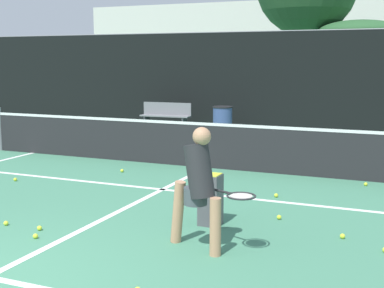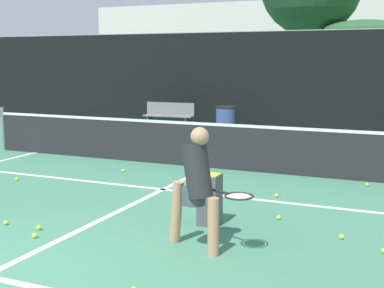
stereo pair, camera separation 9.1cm
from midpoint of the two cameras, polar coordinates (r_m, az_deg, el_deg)
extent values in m
cube|color=white|center=(9.35, -3.45, -4.86)|extent=(8.25, 0.10, 0.01)
cube|color=white|center=(8.48, -6.57, -6.37)|extent=(0.10, 6.19, 0.01)
cylinder|color=slate|center=(14.08, -19.96, 1.52)|extent=(0.09, 0.09, 1.07)
cube|color=#232326|center=(11.11, 1.30, -0.14)|extent=(11.00, 0.02, 0.95)
cube|color=white|center=(11.05, 1.31, 2.14)|extent=(11.00, 0.03, 0.06)
cube|color=black|center=(16.92, 9.24, 6.53)|extent=(24.00, 0.06, 3.08)
cylinder|color=slate|center=(16.93, 9.38, 11.81)|extent=(24.00, 0.04, 0.04)
cylinder|color=tan|center=(6.21, 2.08, -8.84)|extent=(0.13, 0.13, 0.68)
cylinder|color=tan|center=(6.61, -1.90, -7.27)|extent=(0.26, 0.20, 0.79)
cylinder|color=#3F474C|center=(6.33, -0.04, -5.55)|extent=(0.28, 0.28, 0.21)
cylinder|color=#262628|center=(6.22, 0.36, -2.87)|extent=(0.40, 0.34, 0.69)
sphere|color=tan|center=(6.12, 0.63, 0.82)|extent=(0.21, 0.21, 0.21)
cylinder|color=#262628|center=(6.35, 2.70, -5.06)|extent=(0.29, 0.14, 0.03)
torus|color=#262628|center=(6.15, 4.85, -5.54)|extent=(0.44, 0.44, 0.02)
cylinder|color=beige|center=(6.15, 4.85, -5.54)|extent=(0.34, 0.34, 0.01)
sphere|color=#D1E033|center=(10.83, -7.71, -2.83)|extent=(0.07, 0.07, 0.07)
sphere|color=#D1E033|center=(7.81, -19.55, -7.97)|extent=(0.07, 0.07, 0.07)
sphere|color=#D1E033|center=(7.10, 15.40, -9.46)|extent=(0.07, 0.07, 0.07)
sphere|color=#D1E033|center=(8.92, 8.67, -5.43)|extent=(0.07, 0.07, 0.07)
sphere|color=#D1E033|center=(10.51, -18.57, -3.60)|extent=(0.07, 0.07, 0.07)
sphere|color=#D1E033|center=(7.46, -16.30, -8.60)|extent=(0.07, 0.07, 0.07)
sphere|color=#D1E033|center=(7.73, 8.94, -7.72)|extent=(0.07, 0.07, 0.07)
sphere|color=#D1E033|center=(10.07, 17.80, -4.10)|extent=(0.07, 0.07, 0.07)
sphere|color=#D1E033|center=(7.15, -16.71, -9.39)|extent=(0.07, 0.07, 0.07)
cube|color=#4C4C51|center=(7.33, 1.63, -5.96)|extent=(0.28, 0.28, 0.70)
cube|color=#D1E033|center=(7.25, 1.64, -3.44)|extent=(0.25, 0.25, 0.06)
cube|color=slate|center=(17.20, -3.04, 3.00)|extent=(1.66, 0.46, 0.04)
cube|color=slate|center=(17.34, -2.81, 3.75)|extent=(1.65, 0.14, 0.42)
cube|color=#333338|center=(17.49, -5.02, 2.36)|extent=(0.06, 0.32, 0.44)
cube|color=#333338|center=(16.98, -0.98, 2.19)|extent=(0.06, 0.32, 0.44)
cylinder|color=#384C7F|center=(16.40, 3.12, 2.53)|extent=(0.58, 0.58, 0.78)
cylinder|color=black|center=(16.36, 3.13, 3.96)|extent=(0.61, 0.61, 0.04)
cube|color=silver|center=(21.69, 2.13, 4.21)|extent=(1.87, 4.64, 0.84)
cube|color=#1E2328|center=(21.43, 1.92, 6.03)|extent=(1.57, 2.78, 0.56)
cylinder|color=black|center=(22.82, 5.44, 4.11)|extent=(0.18, 0.60, 0.60)
cylinder|color=black|center=(20.02, 2.85, 3.46)|extent=(0.18, 0.60, 0.60)
cylinder|color=brown|center=(23.50, 11.79, 8.06)|extent=(0.28, 0.28, 3.84)
cylinder|color=brown|center=(22.55, 17.18, 6.72)|extent=(0.28, 0.28, 2.98)
ellipsoid|color=#28562D|center=(22.56, 17.40, 11.39)|extent=(3.28, 3.28, 0.90)
cube|color=beige|center=(34.90, 16.68, 9.84)|extent=(36.00, 2.40, 5.91)
camera|label=1|loc=(0.05, -90.31, -0.05)|focal=50.00mm
camera|label=2|loc=(0.05, 89.69, 0.05)|focal=50.00mm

